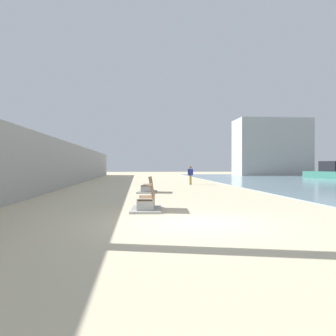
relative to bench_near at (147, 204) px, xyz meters
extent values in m
plane|color=beige|center=(1.38, 15.00, -0.23)|extent=(120.00, 120.00, 0.00)
cube|color=#9E9E99|center=(-6.12, 15.00, 1.51)|extent=(0.80, 64.00, 3.49)
cube|color=#9E9E99|center=(-0.08, -0.70, 0.01)|extent=(0.61, 0.24, 0.50)
cube|color=#9E9E99|center=(0.02, 0.70, 0.01)|extent=(0.61, 0.24, 0.50)
cube|color=olive|center=(-0.03, 0.00, 0.22)|extent=(0.61, 1.63, 0.06)
cube|color=olive|center=(0.20, -0.01, 0.50)|extent=(0.28, 1.61, 0.50)
cube|color=#9E9E99|center=(-0.03, 0.00, -0.19)|extent=(1.25, 2.17, 0.08)
cube|color=#9E9E99|center=(0.14, 7.73, 0.01)|extent=(0.62, 0.27, 0.50)
cube|color=#9E9E99|center=(0.32, 9.12, 0.01)|extent=(0.62, 0.27, 0.50)
cube|color=olive|center=(0.23, 8.43, 0.22)|extent=(0.70, 1.65, 0.06)
cube|color=olive|center=(0.46, 8.40, 0.50)|extent=(0.36, 1.61, 0.50)
cube|color=#9E9E99|center=(0.23, 8.43, -0.19)|extent=(1.35, 2.22, 0.08)
cylinder|color=gold|center=(4.26, 16.56, 0.16)|extent=(0.12, 0.12, 0.80)
cylinder|color=gold|center=(4.14, 16.51, 0.16)|extent=(0.12, 0.12, 0.80)
cube|color=navy|center=(4.20, 16.54, 0.85)|extent=(0.36, 0.29, 0.56)
sphere|color=brown|center=(4.20, 16.54, 1.27)|extent=(0.22, 0.22, 0.22)
cylinder|color=navy|center=(4.41, 16.62, 0.87)|extent=(0.09, 0.09, 0.51)
cylinder|color=navy|center=(4.00, 16.46, 0.87)|extent=(0.09, 0.09, 0.51)
cube|color=#337060|center=(23.06, 28.51, 0.24)|extent=(3.62, 5.23, 0.87)
cube|color=black|center=(23.40, 27.83, 1.32)|extent=(1.95, 2.48, 1.29)
cube|color=#9E9E99|center=(22.08, 43.00, 4.45)|extent=(12.00, 6.00, 9.37)
camera|label=1|loc=(-0.34, -12.74, 1.44)|focal=36.56mm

